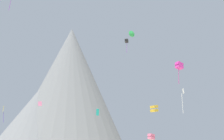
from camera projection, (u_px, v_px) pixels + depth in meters
name	position (u px, v px, depth m)	size (l,w,h in m)	color
rock_massif	(63.00, 98.00, 117.06)	(65.97, 61.88, 51.91)	slate
kite_teal_low	(98.00, 112.00, 64.25)	(0.66, 0.70, 1.47)	teal
kite_magenta_mid	(179.00, 66.00, 56.38)	(1.58, 1.53, 4.05)	#D1339E
kite_rainbow_low	(151.00, 137.00, 70.59)	(1.74, 1.73, 4.13)	#E5668C
kite_pink_mid	(40.00, 104.00, 80.86)	(1.14, 0.34, 1.31)	pink
kite_gold_low	(154.00, 109.00, 64.32)	(1.76, 1.76, 1.50)	gold
kite_black_high	(127.00, 41.00, 88.18)	(1.12, 1.16, 4.19)	black
kite_green_high	(132.00, 34.00, 72.65)	(1.65, 1.18, 1.64)	green
kite_yellow_low	(3.00, 111.00, 78.44)	(0.63, 0.94, 4.26)	yellow
kite_white_low	(183.00, 96.00, 58.60)	(0.46, 0.85, 4.72)	white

